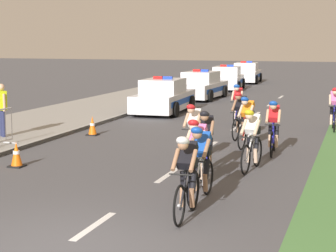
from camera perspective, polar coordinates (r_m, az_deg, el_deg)
The scene contains 22 objects.
ground_plane at distance 9.22m, azimuth -10.46°, elevation -11.73°, with size 160.00×160.00×0.00m, color #4C4C51.
sidewalk_slab at distance 24.62m, azimuth -9.60°, elevation 1.07°, with size 4.55×60.00×0.12m, color gray.
kerb_edge at distance 23.68m, azimuth -4.90°, elevation 0.88°, with size 0.16×60.00×0.13m, color #9E9E99.
lane_markings_centre at distance 19.47m, azimuth 5.56°, elevation -0.94°, with size 0.14×29.60×0.01m.
cyclist_lead at distance 10.35m, azimuth 1.83°, elevation -4.82°, with size 0.42×1.72×1.56m.
cyclist_second at distance 11.44m, azimuth 3.20°, elevation -3.54°, with size 0.42×1.72×1.56m.
cyclist_third at distance 12.44m, azimuth 2.86°, elevation -2.57°, with size 0.42×1.72×1.56m.
cyclist_fourth at distance 13.92m, azimuth 3.72°, elevation -1.40°, with size 0.45×1.72×1.56m.
cyclist_fifth at distance 14.24m, azimuth 8.18°, elevation -1.25°, with size 0.45×1.72×1.56m.
cyclist_sixth at distance 15.28m, azimuth 2.52°, elevation -0.51°, with size 0.42×1.72×1.56m.
cyclist_seventh at distance 17.37m, azimuth 7.72°, elevation 0.50°, with size 0.45×1.72×1.56m.
cyclist_eighth at distance 16.37m, azimuth 10.25°, elevation -0.04°, with size 0.44×1.72×1.56m.
cyclist_ninth at distance 18.84m, azimuth 7.07°, elevation 1.13°, with size 0.45×1.72×1.56m.
cyclist_tenth at distance 21.28m, azimuth 15.92°, elevation 1.70°, with size 0.44×1.72×1.56m.
cyclist_eleventh at distance 22.09m, azimuth 6.80°, elevation 2.20°, with size 0.42×1.72×1.56m.
police_car_nearest at distance 25.44m, azimuth -0.44°, elevation 2.83°, with size 2.12×4.46×1.59m.
police_car_second at distance 31.42m, azimuth 3.27°, elevation 3.88°, with size 2.16×4.48×1.59m.
police_car_third at distance 37.46m, azimuth 5.77°, elevation 4.58°, with size 2.32×4.55×1.59m.
police_car_furthest at distance 43.87m, azimuth 7.65°, elevation 5.10°, with size 2.21×4.50×1.59m.
traffic_cone_mid at distance 19.59m, azimuth -7.39°, elevation -0.00°, with size 0.36×0.36×0.64m.
traffic_cone_far at distance 15.09m, azimuth -14.57°, elevation -2.72°, with size 0.36×0.36×0.64m.
spectator_closest at distance 19.10m, azimuth -15.89°, elevation 1.86°, with size 0.46×0.39×1.68m.
Camera 1 is at (4.24, -7.56, 3.15)m, focal length 62.47 mm.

